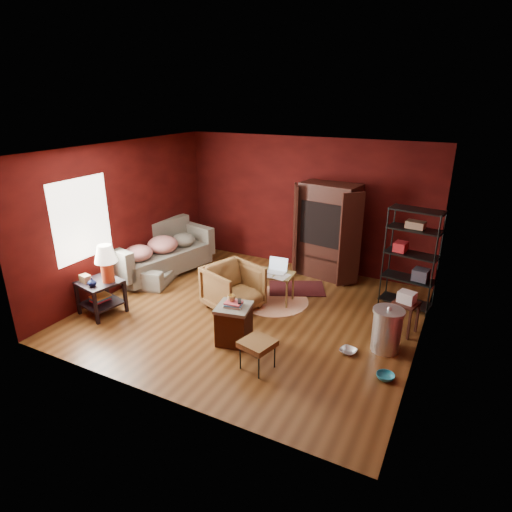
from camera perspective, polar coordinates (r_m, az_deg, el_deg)
The scene contains 18 objects.
room at distance 7.03m, azimuth -1.09°, elevation 2.57°, with size 5.54×5.04×2.84m.
sofa at distance 9.24m, azimuth -12.42°, elevation -0.10°, with size 1.94×0.57×0.76m, color slate.
armchair at distance 7.56m, azimuth -3.05°, elevation -3.94°, with size 0.86×0.80×0.88m, color black.
pet_bowl_steel at distance 6.58m, azimuth 12.26°, elevation -11.63°, with size 0.25×0.06×0.25m, color #A8ABAF.
pet_bowl_turquoise at distance 6.18m, azimuth 16.94°, elevation -14.51°, with size 0.24×0.08×0.24m, color teal.
vase at distance 7.62m, azimuth -21.03°, elevation -3.27°, with size 0.15×0.15×0.15m, color #0B1339.
mug at distance 6.45m, azimuth -3.30°, elevation -5.53°, with size 0.12×0.09×0.12m, color #ECC973.
side_table at distance 7.71m, azimuth -19.71°, elevation -2.16°, with size 0.75×0.75×1.25m.
sofa_cushions at distance 9.24m, azimuth -12.76°, elevation 0.43°, with size 1.40×2.40×0.95m.
hamper at distance 6.62m, azimuth -2.95°, elevation -8.95°, with size 0.59×0.59×0.71m.
footstool at distance 5.99m, azimuth 0.20°, elevation -11.74°, with size 0.51×0.51×0.43m.
rug_round at distance 7.98m, azimuth 2.40°, elevation -5.99°, with size 1.68×1.68×0.01m.
rug_oriental at distance 8.48m, azimuth 5.44°, elevation -4.31°, with size 1.28×1.11×0.01m.
laptop_desk at distance 7.78m, azimuth 2.63°, elevation -2.70°, with size 0.69×0.56×0.81m.
tv_armoire at distance 8.83m, azimuth 9.51°, elevation 3.51°, with size 1.52×0.96×1.96m.
wire_shelving at distance 7.86m, azimuth 20.10°, elevation 0.10°, with size 0.93×0.51×1.81m.
small_stand at distance 7.15m, azimuth 19.38°, elevation -5.85°, with size 0.44×0.44×0.72m.
trash_can at distance 6.69m, azimuth 17.04°, elevation -9.38°, with size 0.49×0.49×0.72m.
Camera 1 is at (3.13, -5.89, 3.60)m, focal length 30.00 mm.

